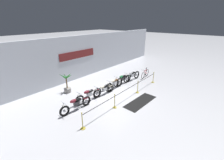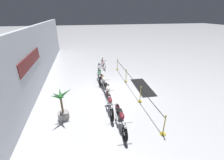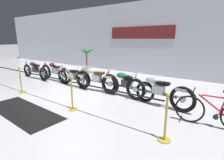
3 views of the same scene
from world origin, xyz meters
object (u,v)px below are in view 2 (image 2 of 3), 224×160
at_px(motorcycle_cream_3, 104,82).
at_px(motorcycle_green_4, 99,75).
at_px(motorcycle_maroon_1, 110,103).
at_px(stanchion_mid_right, 126,78).
at_px(stanchion_far_right, 117,66).
at_px(motorcycle_maroon_0, 121,119).
at_px(motorcycle_cream_2, 108,91).
at_px(bicycle, 103,64).
at_px(stanchion_mid_left, 140,97).
at_px(floor_banner, 143,87).
at_px(potted_palm_left_of_row, 62,108).
at_px(stanchion_far_left, 140,90).
at_px(motorcycle_silver_5, 100,69).

relative_size(motorcycle_cream_3, motorcycle_green_4, 0.94).
relative_size(motorcycle_maroon_1, stanchion_mid_right, 2.30).
bearing_deg(motorcycle_cream_3, stanchion_far_right, -28.18).
relative_size(motorcycle_maroon_0, motorcycle_maroon_1, 0.99).
height_order(motorcycle_cream_2, bicycle, bicycle).
bearing_deg(motorcycle_maroon_1, stanchion_mid_left, -75.23).
bearing_deg(floor_banner, motorcycle_maroon_0, 146.89).
bearing_deg(motorcycle_green_4, motorcycle_maroon_0, -177.13).
relative_size(potted_palm_left_of_row, stanchion_mid_left, 1.61).
distance_m(motorcycle_maroon_1, potted_palm_left_of_row, 2.47).
distance_m(motorcycle_cream_3, stanchion_far_right, 4.01).
bearing_deg(potted_palm_left_of_row, stanchion_far_right, -34.62).
distance_m(motorcycle_maroon_0, motorcycle_maroon_1, 1.39).
relative_size(stanchion_far_left, stanchion_mid_right, 8.20).
bearing_deg(potted_palm_left_of_row, bicycle, -24.11).
bearing_deg(motorcycle_cream_2, potted_palm_left_of_row, 120.87).
xyz_separation_m(motorcycle_silver_5, stanchion_far_left, (-4.71, -1.82, 0.23)).
height_order(motorcycle_maroon_1, bicycle, motorcycle_maroon_1).
xyz_separation_m(motorcycle_cream_2, motorcycle_cream_3, (1.36, 0.06, 0.02)).
height_order(motorcycle_cream_2, stanchion_mid_left, stanchion_mid_left).
xyz_separation_m(motorcycle_silver_5, potted_palm_left_of_row, (-5.55, 2.64, 0.17)).
bearing_deg(stanchion_mid_left, potted_palm_left_of_row, 98.58).
xyz_separation_m(motorcycle_silver_5, stanchion_mid_left, (-4.88, -1.82, -0.13)).
distance_m(motorcycle_maroon_1, stanchion_far_right, 6.63).
distance_m(motorcycle_green_4, stanchion_mid_left, 4.12).
height_order(stanchion_mid_right, floor_banner, stanchion_mid_right).
relative_size(potted_palm_left_of_row, stanchion_far_right, 1.61).
distance_m(stanchion_far_right, floor_banner, 4.09).
bearing_deg(motorcycle_green_4, potted_palm_left_of_row, 150.09).
bearing_deg(motorcycle_cream_2, motorcycle_maroon_0, -177.94).
distance_m(motorcycle_cream_3, potted_palm_left_of_row, 3.90).
relative_size(motorcycle_maroon_1, potted_palm_left_of_row, 1.43).
relative_size(motorcycle_maroon_1, motorcycle_silver_5, 1.01).
bearing_deg(stanchion_far_left, stanchion_mid_right, 0.00).
distance_m(motorcycle_maroon_1, motorcycle_cream_3, 2.79).
bearing_deg(motorcycle_maroon_0, motorcycle_maroon_1, 11.13).
relative_size(stanchion_far_right, floor_banner, 0.36).
height_order(potted_palm_left_of_row, stanchion_far_right, potted_palm_left_of_row).
bearing_deg(stanchion_far_right, stanchion_far_left, -180.00).
relative_size(bicycle, floor_banner, 0.59).
relative_size(motorcycle_cream_2, motorcycle_cream_3, 0.97).
bearing_deg(bicycle, motorcycle_cream_3, 171.38).
relative_size(motorcycle_maroon_1, bicycle, 1.40).
height_order(motorcycle_silver_5, potted_palm_left_of_row, potted_palm_left_of_row).
bearing_deg(bicycle, motorcycle_maroon_0, 176.67).
bearing_deg(stanchion_far_left, motorcycle_cream_2, 68.43).
distance_m(motorcycle_maroon_1, motorcycle_green_4, 4.12).
bearing_deg(stanchion_far_right, potted_palm_left_of_row, 145.38).
bearing_deg(motorcycle_maroon_1, motorcycle_cream_3, -2.29).
bearing_deg(bicycle, motorcycle_maroon_1, 173.87).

